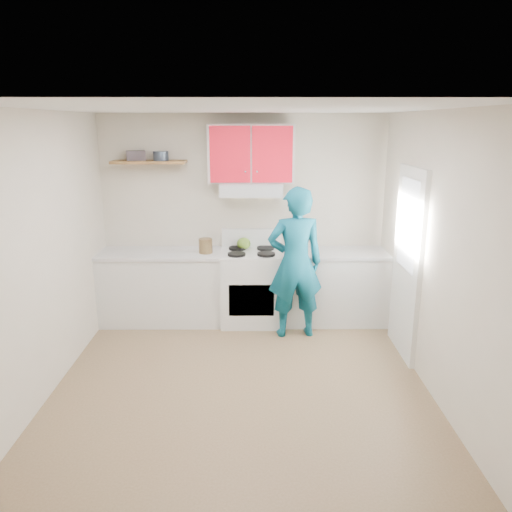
{
  "coord_description": "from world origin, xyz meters",
  "views": [
    {
      "loc": [
        0.12,
        -4.36,
        2.48
      ],
      "look_at": [
        0.15,
        0.55,
        1.15
      ],
      "focal_mm": 34.54,
      "sensor_mm": 36.0,
      "label": 1
    }
  ],
  "objects_px": {
    "crock": "(206,247)",
    "person": "(295,263)",
    "stove": "(252,287)",
    "kettle": "(244,243)",
    "tin": "(161,156)"
  },
  "relations": [
    {
      "from": "crock",
      "to": "person",
      "type": "height_order",
      "value": "person"
    },
    {
      "from": "stove",
      "to": "crock",
      "type": "bearing_deg",
      "value": -176.69
    },
    {
      "from": "stove",
      "to": "kettle",
      "type": "height_order",
      "value": "kettle"
    },
    {
      "from": "crock",
      "to": "person",
      "type": "relative_size",
      "value": 0.11
    },
    {
      "from": "tin",
      "to": "crock",
      "type": "bearing_deg",
      "value": -18.19
    },
    {
      "from": "kettle",
      "to": "crock",
      "type": "distance_m",
      "value": 0.5
    },
    {
      "from": "crock",
      "to": "person",
      "type": "distance_m",
      "value": 1.15
    },
    {
      "from": "kettle",
      "to": "person",
      "type": "distance_m",
      "value": 0.84
    },
    {
      "from": "stove",
      "to": "person",
      "type": "bearing_deg",
      "value": -39.18
    },
    {
      "from": "stove",
      "to": "tin",
      "type": "height_order",
      "value": "tin"
    },
    {
      "from": "crock",
      "to": "kettle",
      "type": "bearing_deg",
      "value": 21.92
    },
    {
      "from": "kettle",
      "to": "crock",
      "type": "relative_size",
      "value": 0.88
    },
    {
      "from": "kettle",
      "to": "tin",
      "type": "bearing_deg",
      "value": 173.07
    },
    {
      "from": "stove",
      "to": "crock",
      "type": "distance_m",
      "value": 0.78
    },
    {
      "from": "tin",
      "to": "crock",
      "type": "relative_size",
      "value": 0.91
    }
  ]
}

